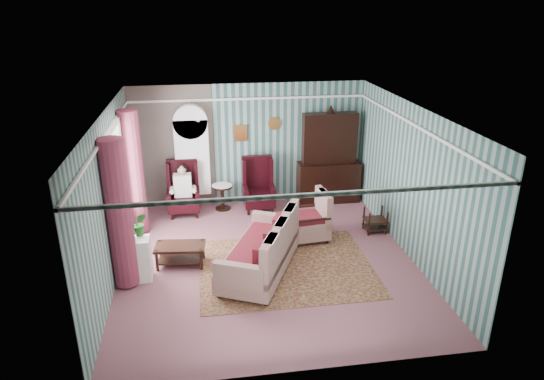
{
  "coord_description": "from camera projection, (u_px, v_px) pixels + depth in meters",
  "views": [
    {
      "loc": [
        -1.14,
        -8.07,
        4.68
      ],
      "look_at": [
        0.18,
        0.6,
        1.21
      ],
      "focal_mm": 32.0,
      "sensor_mm": 36.0,
      "label": 1
    }
  ],
  "objects": [
    {
      "name": "rug",
      "position": [
        285.0,
        267.0,
        9.06
      ],
      "size": [
        3.2,
        2.6,
        0.01
      ],
      "primitive_type": "cube",
      "color": "#4A181F",
      "rests_on": "floor"
    },
    {
      "name": "floor",
      "position": [
        267.0,
        261.0,
        9.3
      ],
      "size": [
        6.0,
        6.0,
        0.0
      ],
      "primitive_type": "plane",
      "color": "#824B54",
      "rests_on": "ground"
    },
    {
      "name": "plant_stand",
      "position": [
        135.0,
        260.0,
        8.54
      ],
      "size": [
        0.55,
        0.35,
        0.8
      ],
      "primitive_type": "cube",
      "color": "white",
      "rests_on": "floor"
    },
    {
      "name": "sofa",
      "position": [
        259.0,
        248.0,
        8.72
      ],
      "size": [
        1.75,
        2.38,
        1.01
      ],
      "primitive_type": "cube",
      "rotation": [
        0.0,
        0.0,
        1.14
      ],
      "color": "#BBA890",
      "rests_on": "floor"
    },
    {
      "name": "round_side_table",
      "position": [
        223.0,
        197.0,
        11.48
      ],
      "size": [
        0.5,
        0.5,
        0.6
      ],
      "primitive_type": "cylinder",
      "color": "black",
      "rests_on": "floor"
    },
    {
      "name": "bookcase",
      "position": [
        193.0,
        163.0,
        11.31
      ],
      "size": [
        0.8,
        0.28,
        2.24
      ],
      "primitive_type": "cube",
      "color": "silver",
      "rests_on": "floor"
    },
    {
      "name": "potted_plant_a",
      "position": [
        125.0,
        232.0,
        8.18
      ],
      "size": [
        0.4,
        0.35,
        0.43
      ],
      "primitive_type": "imported",
      "rotation": [
        0.0,
        0.0,
        -0.02
      ],
      "color": "#26561A",
      "rests_on": "plant_stand"
    },
    {
      "name": "dresser_hutch",
      "position": [
        329.0,
        155.0,
        11.63
      ],
      "size": [
        1.5,
        0.56,
        2.36
      ],
      "primitive_type": "cube",
      "color": "black",
      "rests_on": "floor"
    },
    {
      "name": "wingback_right",
      "position": [
        259.0,
        185.0,
        11.34
      ],
      "size": [
        0.76,
        0.8,
        1.25
      ],
      "primitive_type": "cube",
      "color": "black",
      "rests_on": "floor"
    },
    {
      "name": "wingback_left",
      "position": [
        183.0,
        189.0,
        11.09
      ],
      "size": [
        0.76,
        0.8,
        1.25
      ],
      "primitive_type": "cube",
      "color": "black",
      "rests_on": "floor"
    },
    {
      "name": "floral_armchair",
      "position": [
        308.0,
        217.0,
        9.98
      ],
      "size": [
        0.91,
        0.92,
        0.99
      ],
      "primitive_type": "cube",
      "rotation": [
        0.0,
        0.0,
        1.66
      ],
      "color": "#B3A88B",
      "rests_on": "floor"
    },
    {
      "name": "seated_woman",
      "position": [
        183.0,
        190.0,
        11.11
      ],
      "size": [
        0.44,
        0.4,
        1.18
      ],
      "primitive_type": null,
      "color": "silver",
      "rests_on": "floor"
    },
    {
      "name": "potted_plant_c",
      "position": [
        129.0,
        228.0,
        8.38
      ],
      "size": [
        0.27,
        0.27,
        0.37
      ],
      "primitive_type": "imported",
      "rotation": [
        0.0,
        0.0,
        0.33
      ],
      "color": "#1A541B",
      "rests_on": "plant_stand"
    },
    {
      "name": "coffee_table",
      "position": [
        181.0,
        255.0,
        9.08
      ],
      "size": [
        0.97,
        0.59,
        0.41
      ],
      "primitive_type": "cube",
      "rotation": [
        0.0,
        0.0,
        -0.11
      ],
      "color": "black",
      "rests_on": "floor"
    },
    {
      "name": "nest_table",
      "position": [
        375.0,
        220.0,
        10.37
      ],
      "size": [
        0.45,
        0.38,
        0.54
      ],
      "primitive_type": "cube",
      "color": "black",
      "rests_on": "floor"
    },
    {
      "name": "potted_plant_b",
      "position": [
        140.0,
        224.0,
        8.46
      ],
      "size": [
        0.26,
        0.22,
        0.43
      ],
      "primitive_type": "imported",
      "rotation": [
        0.0,
        0.0,
        0.13
      ],
      "color": "#1E551A",
      "rests_on": "plant_stand"
    },
    {
      "name": "room_shell",
      "position": [
        231.0,
        160.0,
        8.63
      ],
      "size": [
        5.53,
        6.02,
        2.91
      ],
      "color": "#335D5A",
      "rests_on": "ground"
    }
  ]
}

